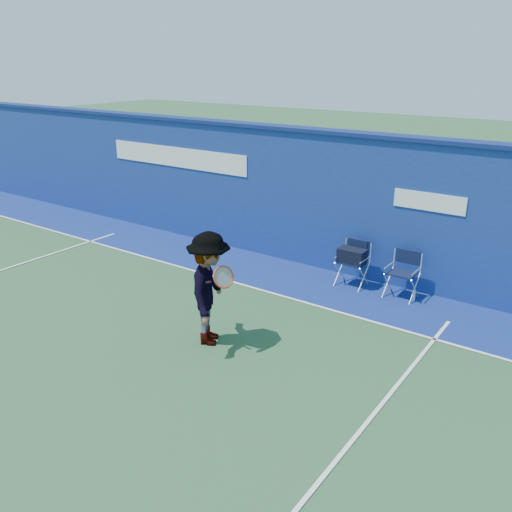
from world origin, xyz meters
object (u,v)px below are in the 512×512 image
Objects in this scene: directors_chair_left at (352,267)px; water_bottle at (414,295)px; directors_chair_right at (401,283)px; tennis_player at (209,289)px.

directors_chair_left is 4.25× the size of water_bottle.
directors_chair_right is at bearing 1.19° from directors_chair_left.
directors_chair_left is 1.37m from water_bottle.
directors_chair_right is at bearing 61.43° from tennis_player.
directors_chair_right is 0.48× the size of tennis_player.
tennis_player is (-2.22, -3.55, 0.85)m from water_bottle.
tennis_player is at bearing -122.01° from water_bottle.
directors_chair_left is at bearing -179.97° from water_bottle.
directors_chair_left reaches higher than water_bottle.
directors_chair_left is 3.70m from tennis_player.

